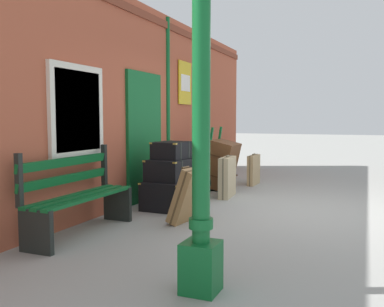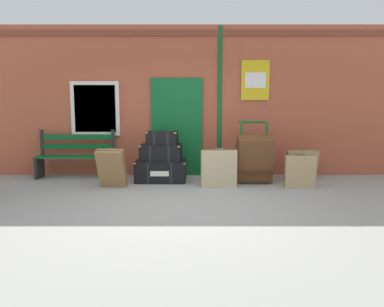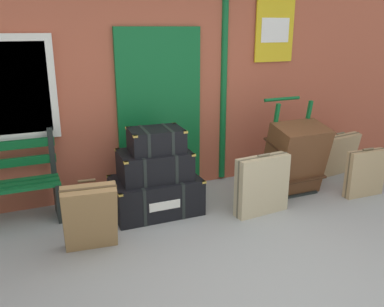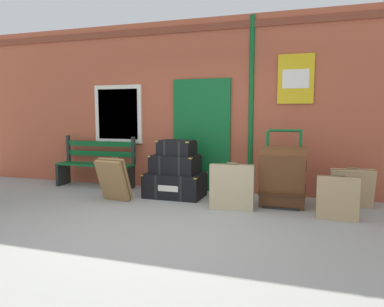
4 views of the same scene
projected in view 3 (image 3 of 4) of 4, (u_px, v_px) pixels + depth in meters
The scene contains 11 objects.
ground_plane at pixel (273, 286), 3.44m from camera, with size 60.00×60.00×0.00m, color gray.
brick_facade at pixel (164, 67), 5.23m from camera, with size 10.40×0.35×3.20m.
steamer_trunk_base at pixel (156, 195), 4.77m from camera, with size 1.02×0.66×0.43m.
steamer_trunk_middle at pixel (155, 165), 4.68m from camera, with size 0.84×0.59×0.33m.
steamer_trunk_top at pixel (156, 140), 4.61m from camera, with size 0.64×0.49×0.27m.
porters_trolley at pixel (286, 169), 5.46m from camera, with size 0.71×0.56×1.21m.
large_brown_trunk at pixel (295, 158), 5.25m from camera, with size 0.70×0.62×0.95m.
suitcase_caramel at pixel (90, 217), 3.86m from camera, with size 0.54×0.44×0.74m.
suitcase_charcoal at pixel (262, 185), 4.71m from camera, with size 0.68×0.22×0.73m.
suitcase_cream at pixel (339, 154), 5.96m from camera, with size 0.68×0.32×0.64m.
suitcase_brown at pixel (365, 173), 5.21m from camera, with size 0.56×0.14×0.65m.
Camera 3 is at (-1.81, -2.43, 2.10)m, focal length 38.13 mm.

